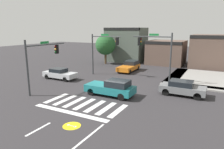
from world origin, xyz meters
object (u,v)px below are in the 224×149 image
at_px(traffic_signal_southwest, 42,56).
at_px(car_teal, 112,88).
at_px(traffic_signal_northeast, 157,49).
at_px(roadside_tree, 105,45).
at_px(car_orange, 129,66).
at_px(traffic_signal_northwest, 103,47).
at_px(car_gray, 182,88).
at_px(car_silver, 60,74).

xyz_separation_m(traffic_signal_southwest, car_teal, (6.82, 1.84, -2.78)).
bearing_deg(traffic_signal_northeast, car_teal, 70.19).
xyz_separation_m(traffic_signal_southwest, roadside_tree, (-2.65, 17.27, -0.16)).
bearing_deg(car_teal, car_orange, -75.01).
relative_size(traffic_signal_northwest, car_teal, 1.18).
bearing_deg(car_teal, roadside_tree, -58.49).
relative_size(traffic_signal_southwest, car_teal, 1.12).
bearing_deg(car_gray, car_orange, 137.38).
bearing_deg(car_gray, traffic_signal_northeast, 137.69).
height_order(car_teal, roadside_tree, roadside_tree).
height_order(traffic_signal_northwest, car_gray, traffic_signal_northwest).
distance_m(traffic_signal_southwest, car_gray, 13.94).
distance_m(traffic_signal_southwest, car_orange, 14.06).
distance_m(traffic_signal_southwest, car_teal, 7.58).
height_order(traffic_signal_northwest, car_teal, traffic_signal_northwest).
relative_size(traffic_signal_southwest, car_orange, 1.11).
xyz_separation_m(traffic_signal_southwest, car_silver, (-2.03, 4.54, -2.87)).
xyz_separation_m(car_orange, roadside_tree, (-6.40, 4.01, 2.65)).
height_order(car_gray, car_teal, car_teal).
xyz_separation_m(traffic_signal_northwest, car_teal, (5.06, -7.07, -3.09)).
xyz_separation_m(traffic_signal_northeast, traffic_signal_northwest, (-7.38, 0.63, -0.11)).
bearing_deg(traffic_signal_northwest, car_gray, -19.44).
relative_size(traffic_signal_northwest, car_orange, 1.17).
relative_size(traffic_signal_southwest, car_gray, 1.28).
bearing_deg(car_teal, car_gray, -151.36).
distance_m(traffic_signal_northwest, car_teal, 9.22).
bearing_deg(traffic_signal_southwest, roadside_tree, 8.71).
xyz_separation_m(traffic_signal_northeast, car_gray, (3.55, -3.23, -3.23)).
xyz_separation_m(traffic_signal_northeast, car_teal, (-2.32, -6.44, -3.19)).
xyz_separation_m(traffic_signal_northeast, roadside_tree, (-11.78, 9.00, -0.58)).
bearing_deg(traffic_signal_northwest, car_silver, -130.97).
bearing_deg(car_orange, car_silver, -33.60).
xyz_separation_m(traffic_signal_southwest, traffic_signal_northwest, (1.75, 8.90, 0.31)).
height_order(car_gray, car_orange, car_orange).
bearing_deg(roadside_tree, traffic_signal_northeast, -37.37).
bearing_deg(car_silver, traffic_signal_northeast, 18.49).
relative_size(car_teal, car_silver, 1.08).
distance_m(car_gray, car_silver, 14.73).
relative_size(car_gray, car_silver, 0.95).
xyz_separation_m(traffic_signal_northeast, car_silver, (-11.17, -3.73, -3.28)).
bearing_deg(roadside_tree, traffic_signal_northwest, -62.28).
height_order(traffic_signal_northwest, roadside_tree, traffic_signal_northwest).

